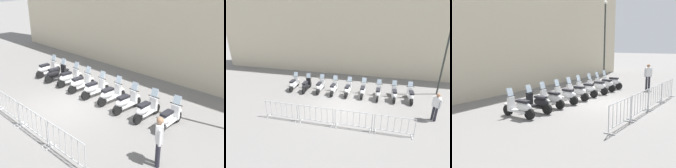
# 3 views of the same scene
# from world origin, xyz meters

# --- Properties ---
(ground_plane) EXTENTS (120.00, 120.00, 0.00)m
(ground_plane) POSITION_xyz_m (0.00, 0.00, 0.00)
(ground_plane) COLOR slate
(building_facade) EXTENTS (27.97, 7.46, 10.72)m
(building_facade) POSITION_xyz_m (1.35, 7.28, 5.36)
(building_facade) COLOR beige
(building_facade) RESTS_ON ground
(motorcycle_0) EXTENTS (0.61, 1.72, 1.24)m
(motorcycle_0) POSITION_xyz_m (-3.97, 2.60, 0.45)
(motorcycle_0) COLOR black
(motorcycle_0) RESTS_ON ground
(motorcycle_1) EXTENTS (0.66, 1.72, 1.24)m
(motorcycle_1) POSITION_xyz_m (-2.91, 2.33, 0.45)
(motorcycle_1) COLOR black
(motorcycle_1) RESTS_ON ground
(motorcycle_2) EXTENTS (0.67, 1.71, 1.24)m
(motorcycle_2) POSITION_xyz_m (-1.82, 2.22, 0.45)
(motorcycle_2) COLOR black
(motorcycle_2) RESTS_ON ground
(motorcycle_3) EXTENTS (0.67, 1.71, 1.24)m
(motorcycle_3) POSITION_xyz_m (-0.75, 1.95, 0.45)
(motorcycle_3) COLOR black
(motorcycle_3) RESTS_ON ground
(motorcycle_4) EXTENTS (0.71, 1.71, 1.24)m
(motorcycle_4) POSITION_xyz_m (0.32, 1.76, 0.45)
(motorcycle_4) COLOR black
(motorcycle_4) RESTS_ON ground
(motorcycle_5) EXTENTS (0.69, 1.71, 1.24)m
(motorcycle_5) POSITION_xyz_m (1.41, 1.61, 0.45)
(motorcycle_5) COLOR black
(motorcycle_5) RESTS_ON ground
(motorcycle_6) EXTENTS (0.70, 1.71, 1.24)m
(motorcycle_6) POSITION_xyz_m (2.47, 1.31, 0.45)
(motorcycle_6) COLOR black
(motorcycle_6) RESTS_ON ground
(motorcycle_7) EXTENTS (0.65, 1.72, 1.24)m
(motorcycle_7) POSITION_xyz_m (3.56, 1.14, 0.45)
(motorcycle_7) COLOR black
(motorcycle_7) RESTS_ON ground
(motorcycle_8) EXTENTS (0.62, 1.72, 1.24)m
(motorcycle_8) POSITION_xyz_m (4.64, 0.98, 0.45)
(motorcycle_8) COLOR black
(motorcycle_8) RESTS_ON ground
(barrier_segment_0) EXTENTS (1.98, 0.77, 1.07)m
(barrier_segment_0) POSITION_xyz_m (-3.49, -1.63, 0.52)
(barrier_segment_0) COLOR #B2B5B7
(barrier_segment_0) RESTS_ON ground
(barrier_segment_1) EXTENTS (1.98, 0.77, 1.07)m
(barrier_segment_1) POSITION_xyz_m (-1.44, -2.01, 0.52)
(barrier_segment_1) COLOR #B2B5B7
(barrier_segment_1) RESTS_ON ground
(barrier_segment_2) EXTENTS (1.98, 0.77, 1.07)m
(barrier_segment_2) POSITION_xyz_m (0.62, -2.39, 0.52)
(barrier_segment_2) COLOR #B2B5B7
(barrier_segment_2) RESTS_ON ground
(barrier_segment_3) EXTENTS (1.98, 0.77, 1.07)m
(barrier_segment_3) POSITION_xyz_m (2.68, -2.77, 0.52)
(barrier_segment_3) COLOR #B2B5B7
(barrier_segment_3) RESTS_ON ground
(street_lamp) EXTENTS (0.36, 0.36, 6.21)m
(street_lamp) POSITION_xyz_m (7.02, 2.24, 3.72)
(street_lamp) COLOR #2D332D
(street_lamp) RESTS_ON ground
(officer_near_row_end) EXTENTS (0.37, 0.49, 1.73)m
(officer_near_row_end) POSITION_xyz_m (5.27, -1.35, 0.98)
(officer_near_row_end) COLOR #23232D
(officer_near_row_end) RESTS_ON ground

